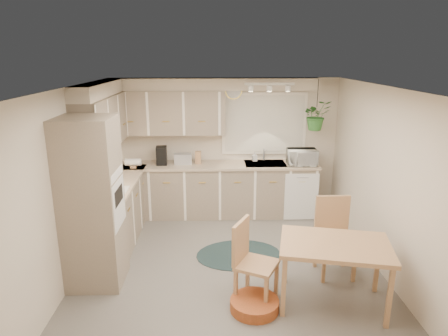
% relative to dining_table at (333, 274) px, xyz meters
% --- Properties ---
extents(floor, '(4.20, 4.20, 0.00)m').
position_rel_dining_table_xyz_m(floor, '(-1.15, 0.92, -0.38)').
color(floor, '#656059').
rests_on(floor, ground).
extents(ceiling, '(4.20, 4.20, 0.00)m').
position_rel_dining_table_xyz_m(ceiling, '(-1.15, 0.92, 2.02)').
color(ceiling, white).
rests_on(ceiling, wall_back).
extents(wall_back, '(4.00, 0.04, 2.40)m').
position_rel_dining_table_xyz_m(wall_back, '(-1.15, 3.02, 0.82)').
color(wall_back, beige).
rests_on(wall_back, floor).
extents(wall_front, '(4.00, 0.04, 2.40)m').
position_rel_dining_table_xyz_m(wall_front, '(-1.15, -1.18, 0.82)').
color(wall_front, beige).
rests_on(wall_front, floor).
extents(wall_left, '(0.04, 4.20, 2.40)m').
position_rel_dining_table_xyz_m(wall_left, '(-3.15, 0.92, 0.82)').
color(wall_left, beige).
rests_on(wall_left, floor).
extents(wall_right, '(0.04, 4.20, 2.40)m').
position_rel_dining_table_xyz_m(wall_right, '(0.85, 0.92, 0.82)').
color(wall_right, beige).
rests_on(wall_right, floor).
extents(base_cab_left, '(0.60, 1.85, 0.90)m').
position_rel_dining_table_xyz_m(base_cab_left, '(-2.85, 1.80, 0.07)').
color(base_cab_left, gray).
rests_on(base_cab_left, floor).
extents(base_cab_back, '(3.60, 0.60, 0.90)m').
position_rel_dining_table_xyz_m(base_cab_back, '(-1.35, 2.72, 0.07)').
color(base_cab_back, gray).
rests_on(base_cab_back, floor).
extents(counter_left, '(0.64, 1.89, 0.04)m').
position_rel_dining_table_xyz_m(counter_left, '(-2.84, 1.80, 0.54)').
color(counter_left, tan).
rests_on(counter_left, base_cab_left).
extents(counter_back, '(3.64, 0.64, 0.04)m').
position_rel_dining_table_xyz_m(counter_back, '(-1.35, 2.71, 0.54)').
color(counter_back, tan).
rests_on(counter_back, base_cab_back).
extents(oven_stack, '(0.65, 0.65, 2.10)m').
position_rel_dining_table_xyz_m(oven_stack, '(-2.82, 0.55, 0.67)').
color(oven_stack, gray).
rests_on(oven_stack, floor).
extents(wall_oven_face, '(0.02, 0.56, 0.58)m').
position_rel_dining_table_xyz_m(wall_oven_face, '(-2.50, 0.55, 0.67)').
color(wall_oven_face, silver).
rests_on(wall_oven_face, oven_stack).
extents(upper_cab_left, '(0.35, 2.00, 0.75)m').
position_rel_dining_table_xyz_m(upper_cab_left, '(-2.97, 1.92, 1.45)').
color(upper_cab_left, gray).
rests_on(upper_cab_left, wall_left).
extents(upper_cab_back, '(2.00, 0.35, 0.75)m').
position_rel_dining_table_xyz_m(upper_cab_back, '(-2.15, 2.85, 1.45)').
color(upper_cab_back, gray).
rests_on(upper_cab_back, wall_back).
extents(soffit_left, '(0.30, 2.00, 0.20)m').
position_rel_dining_table_xyz_m(soffit_left, '(-3.00, 1.92, 1.92)').
color(soffit_left, beige).
rests_on(soffit_left, wall_left).
extents(soffit_back, '(3.60, 0.30, 0.20)m').
position_rel_dining_table_xyz_m(soffit_back, '(-1.35, 2.87, 1.92)').
color(soffit_back, beige).
rests_on(soffit_back, wall_back).
extents(cooktop, '(0.52, 0.58, 0.02)m').
position_rel_dining_table_xyz_m(cooktop, '(-2.83, 1.22, 0.57)').
color(cooktop, silver).
rests_on(cooktop, counter_left).
extents(range_hood, '(0.40, 0.60, 0.14)m').
position_rel_dining_table_xyz_m(range_hood, '(-2.85, 1.22, 1.02)').
color(range_hood, silver).
rests_on(range_hood, upper_cab_left).
extents(window_blinds, '(1.40, 0.02, 1.00)m').
position_rel_dining_table_xyz_m(window_blinds, '(-0.45, 2.99, 1.22)').
color(window_blinds, white).
rests_on(window_blinds, wall_back).
extents(window_frame, '(1.50, 0.02, 1.10)m').
position_rel_dining_table_xyz_m(window_frame, '(-0.45, 3.00, 1.22)').
color(window_frame, white).
rests_on(window_frame, wall_back).
extents(sink, '(0.70, 0.48, 0.10)m').
position_rel_dining_table_xyz_m(sink, '(-0.45, 2.72, 0.52)').
color(sink, '#B1B3B9').
rests_on(sink, counter_back).
extents(dishwasher_front, '(0.58, 0.02, 0.83)m').
position_rel_dining_table_xyz_m(dishwasher_front, '(0.15, 2.41, 0.05)').
color(dishwasher_front, silver).
rests_on(dishwasher_front, base_cab_back).
extents(track_light_bar, '(0.80, 0.04, 0.04)m').
position_rel_dining_table_xyz_m(track_light_bar, '(-0.45, 2.47, 1.95)').
color(track_light_bar, silver).
rests_on(track_light_bar, ceiling).
extents(wall_clock, '(0.30, 0.03, 0.30)m').
position_rel_dining_table_xyz_m(wall_clock, '(-1.00, 2.99, 1.80)').
color(wall_clock, gold).
rests_on(wall_clock, wall_back).
extents(dining_table, '(1.35, 1.04, 0.76)m').
position_rel_dining_table_xyz_m(dining_table, '(0.00, 0.00, 0.00)').
color(dining_table, tan).
rests_on(dining_table, floor).
extents(chair_left, '(0.60, 0.60, 0.96)m').
position_rel_dining_table_xyz_m(chair_left, '(-0.86, 0.09, 0.10)').
color(chair_left, tan).
rests_on(chair_left, floor).
extents(chair_back, '(0.49, 0.49, 1.01)m').
position_rel_dining_table_xyz_m(chair_back, '(0.21, 0.63, 0.13)').
color(chair_back, tan).
rests_on(chair_back, floor).
extents(braided_rug, '(1.32, 1.05, 0.01)m').
position_rel_dining_table_xyz_m(braided_rug, '(-1.00, 1.18, -0.37)').
color(braided_rug, black).
rests_on(braided_rug, floor).
extents(pet_bed, '(0.57, 0.57, 0.13)m').
position_rel_dining_table_xyz_m(pet_bed, '(-0.90, -0.11, -0.32)').
color(pet_bed, '#B34623').
rests_on(pet_bed, floor).
extents(microwave, '(0.50, 0.28, 0.34)m').
position_rel_dining_table_xyz_m(microwave, '(0.17, 2.62, 0.73)').
color(microwave, silver).
rests_on(microwave, counter_back).
extents(soap_bottle, '(0.12, 0.19, 0.08)m').
position_rel_dining_table_xyz_m(soap_bottle, '(-0.62, 2.87, 0.60)').
color(soap_bottle, silver).
rests_on(soap_bottle, counter_back).
extents(hanging_plant, '(0.54, 0.58, 0.39)m').
position_rel_dining_table_xyz_m(hanging_plant, '(0.38, 2.62, 1.37)').
color(hanging_plant, '#2E692A').
rests_on(hanging_plant, ceiling).
extents(coffee_maker, '(0.19, 0.23, 0.32)m').
position_rel_dining_table_xyz_m(coffee_maker, '(-2.25, 2.72, 0.72)').
color(coffee_maker, black).
rests_on(coffee_maker, counter_back).
extents(toaster, '(0.31, 0.19, 0.18)m').
position_rel_dining_table_xyz_m(toaster, '(-1.89, 2.74, 0.65)').
color(toaster, '#B1B3B9').
rests_on(toaster, counter_back).
extents(knife_block, '(0.10, 0.10, 0.22)m').
position_rel_dining_table_xyz_m(knife_block, '(-1.62, 2.77, 0.67)').
color(knife_block, tan).
rests_on(knife_block, counter_back).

